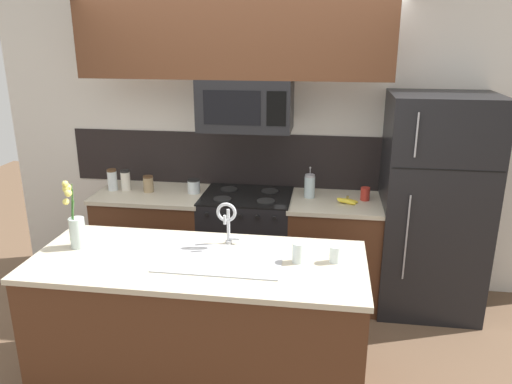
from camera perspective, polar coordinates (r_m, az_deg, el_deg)
ground_plane at (r=3.87m, az=-3.27°, el=-17.70°), size 10.00×10.00×0.00m
rear_partition at (r=4.48m, az=3.51°, el=5.57°), size 5.20×0.10×2.60m
splash_band at (r=4.49m, az=-0.41°, el=3.68°), size 3.35×0.01×0.48m
back_counter_left at (r=4.62m, az=-11.44°, el=-5.37°), size 0.95×0.65×0.91m
back_counter_right at (r=4.37m, az=8.82°, el=-6.62°), size 0.77×0.65×0.91m
stove_range at (r=4.41m, az=-1.03°, el=-6.04°), size 0.76×0.64×0.93m
microwave at (r=4.05m, az=-1.18°, el=9.97°), size 0.74×0.40×0.41m
upper_cabinet_band at (r=4.00m, az=-2.62°, el=17.13°), size 2.43×0.34×0.60m
refrigerator at (r=4.31m, az=19.54°, el=-1.45°), size 0.82×0.74×1.80m
storage_jar_tall at (r=4.58m, az=-16.10°, el=1.36°), size 0.08×0.08×0.19m
storage_jar_medium at (r=4.55m, az=-14.68°, el=1.33°), size 0.08×0.08×0.18m
storage_jar_short at (r=4.46m, az=-12.20°, el=0.91°), size 0.09×0.09×0.14m
storage_jar_squat at (r=4.36m, az=-7.13°, el=0.67°), size 0.11×0.11×0.12m
banana_bunch at (r=4.14m, az=10.40°, el=-1.01°), size 0.19×0.12×0.08m
french_press at (r=4.23m, az=6.15°, el=0.69°), size 0.09×0.09×0.27m
coffee_tin at (r=4.24m, az=12.36°, el=-0.21°), size 0.08×0.08×0.11m
island_counter at (r=3.36m, az=-6.40°, el=-14.60°), size 2.08×0.86×0.91m
kitchen_sink at (r=3.14m, az=-4.06°, el=-8.92°), size 0.76×0.44×0.16m
sink_faucet at (r=3.22m, az=-3.33°, el=-2.95°), size 0.14×0.14×0.31m
drinking_glass at (r=3.06m, az=4.83°, el=-6.93°), size 0.07×0.07×0.13m
spare_glass at (r=3.09m, az=9.01°, el=-7.05°), size 0.07×0.07×0.10m
flower_vase at (r=3.43m, az=-19.86°, el=-3.92°), size 0.12×0.12×0.45m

